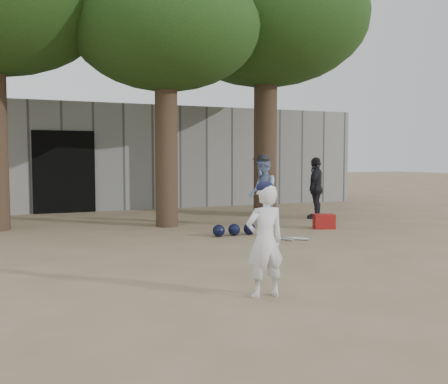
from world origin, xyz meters
name	(u,v)px	position (x,y,z in m)	size (l,w,h in m)	color
ground	(212,268)	(0.00, 0.00, 0.00)	(70.00, 70.00, 0.00)	#937C5E
boy_player	(265,241)	(0.04, -1.48, 0.60)	(0.44, 0.29, 1.20)	white
spectator_blue	(263,192)	(2.47, 3.33, 0.74)	(0.72, 0.56, 1.49)	#87A0D1
spectator_dark	(316,188)	(4.34, 4.14, 0.75)	(0.87, 0.36, 1.49)	black
red_bag	(324,221)	(3.54, 2.60, 0.15)	(0.42, 0.32, 0.30)	#A11519
back_building	(96,157)	(0.00, 10.33, 1.50)	(16.00, 5.24, 3.00)	gray
helmet_row	(242,229)	(1.58, 2.45, 0.12)	(1.19, 0.24, 0.23)	black
bat_pile	(283,238)	(2.06, 1.71, 0.03)	(0.65, 0.72, 0.06)	silver
tree_row	(161,16)	(0.74, 5.02, 4.69)	(11.40, 5.80, 6.69)	brown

